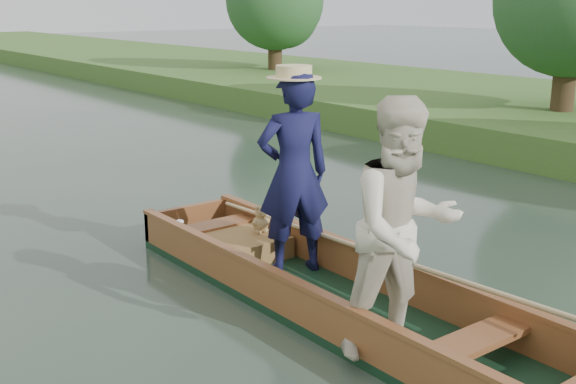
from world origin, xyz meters
TOP-DOWN VIEW (x-y plane):
  - ground at (0.00, 0.00)m, footprint 120.00×120.00m
  - punt at (-0.05, -0.21)m, footprint 1.40×5.00m

SIDE VIEW (x-z plane):
  - ground at x=0.00m, z-range 0.00..0.00m
  - punt at x=-0.05m, z-range -0.26..1.81m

